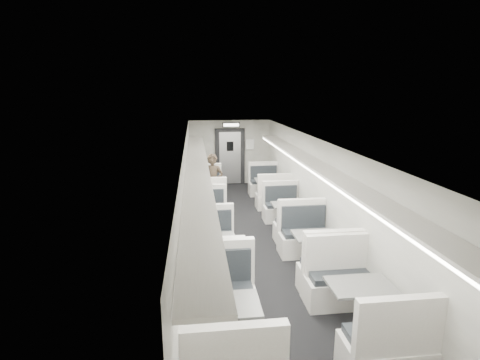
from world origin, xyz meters
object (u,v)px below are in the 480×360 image
object	(u,v)px
booth_right_c	(316,252)
passenger	(213,183)
booth_left_b	(209,221)
booth_left_d	(223,331)
booth_right_b	(288,217)
booth_right_a	(268,190)
booth_left_c	(213,254)
vestibule_door	(230,157)
booth_right_d	(359,309)
booth_left_a	(206,195)
exit_sign	(231,125)

from	to	relation	value
booth_right_c	passenger	xyz separation A→B (m)	(-1.81, 4.03, 0.45)
booth_left_b	booth_left_d	world-z (taller)	booth_left_d
booth_right_b	passenger	world-z (taller)	passenger
booth_left_b	booth_right_a	size ratio (longest dim) A/B	0.95
booth_left_c	vestibule_door	distance (m)	7.08
booth_right_a	booth_right_d	world-z (taller)	booth_right_d
booth_right_c	vestibule_door	distance (m)	7.31
booth_right_b	passenger	distance (m)	2.59
booth_right_c	booth_right_d	xyz separation A→B (m)	(0.00, -1.96, 0.01)
booth_right_a	booth_left_b	bearing A→B (deg)	-126.99
booth_right_a	vestibule_door	xyz separation A→B (m)	(-1.00, 2.38, 0.67)
booth_right_d	passenger	world-z (taller)	passenger
passenger	booth_right_c	bearing A→B (deg)	-49.62
booth_left_a	booth_right_d	bearing A→B (deg)	-72.51
booth_left_d	booth_right_a	world-z (taller)	booth_left_d
booth_right_b	exit_sign	bearing A→B (deg)	102.57
booth_left_c	booth_right_c	distance (m)	2.01
booth_left_d	passenger	xyz separation A→B (m)	(0.19, 6.29, 0.43)
booth_left_b	booth_left_d	distance (m)	4.44
booth_right_d	vestibule_door	world-z (taller)	vestibule_door
booth_right_c	exit_sign	world-z (taller)	exit_sign
booth_right_c	booth_right_a	bearing A→B (deg)	90.00
booth_left_a	passenger	bearing A→B (deg)	-62.28
booth_left_a	booth_left_c	world-z (taller)	booth_left_a
booth_right_d	booth_left_c	bearing A→B (deg)	132.30
booth_left_b	passenger	world-z (taller)	passenger
vestibule_door	booth_left_c	bearing A→B (deg)	-98.16
booth_left_c	booth_right_c	bearing A→B (deg)	-6.83
booth_left_b	exit_sign	bearing A→B (deg)	77.60
booth_left_a	exit_sign	world-z (taller)	exit_sign
booth_left_b	exit_sign	xyz separation A→B (m)	(1.00, 4.55, 1.93)
booth_left_a	vestibule_door	distance (m)	3.06
booth_left_a	exit_sign	distance (m)	3.17
booth_right_b	booth_left_d	bearing A→B (deg)	-113.94
booth_left_b	booth_right_c	xyz separation A→B (m)	(2.00, -2.17, 0.05)
booth_left_c	booth_right_d	bearing A→B (deg)	-47.70
booth_right_a	booth_right_b	distance (m)	2.59
booth_right_b	booth_left_a	bearing A→B (deg)	132.90
booth_right_b	booth_right_d	size ratio (longest dim) A/B	0.89
booth_left_a	booth_left_b	size ratio (longest dim) A/B	1.11
vestibule_door	booth_right_a	bearing A→B (deg)	-67.24
booth_left_c	booth_right_b	bearing A→B (deg)	44.97
booth_left_c	vestibule_door	bearing A→B (deg)	81.84
booth_left_a	booth_left_b	xyz separation A→B (m)	(0.00, -2.22, -0.04)
vestibule_door	booth_left_b	bearing A→B (deg)	-101.23
booth_right_a	passenger	xyz separation A→B (m)	(-1.81, -0.80, 0.48)
booth_left_b	passenger	bearing A→B (deg)	84.12
booth_left_c	booth_right_d	xyz separation A→B (m)	(2.00, -2.20, 0.04)
exit_sign	booth_right_b	bearing A→B (deg)	-77.43
booth_right_b	vestibule_door	distance (m)	5.12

